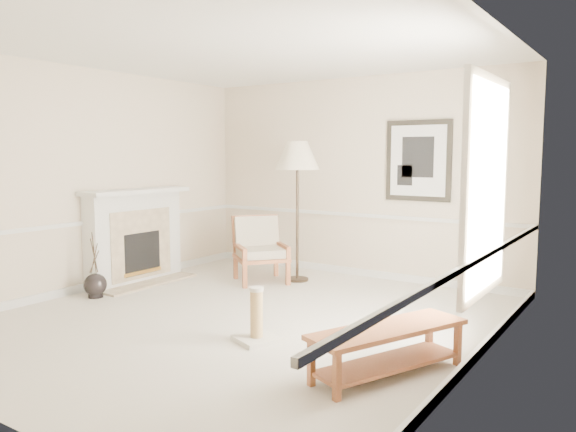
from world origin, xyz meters
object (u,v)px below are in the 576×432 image
object	(u,v)px
bench	(388,343)
scratching_post	(257,325)
armchair	(259,246)
floor_vase	(95,285)
floor_lamp	(297,160)

from	to	relation	value
bench	scratching_post	world-z (taller)	scratching_post
armchair	scratching_post	world-z (taller)	armchair
armchair	bench	xyz separation A→B (m)	(2.93, -2.20, -0.22)
floor_vase	scratching_post	world-z (taller)	floor_vase
armchair	floor_lamp	xyz separation A→B (m)	(0.46, 0.29, 1.22)
bench	floor_vase	bearing A→B (deg)	176.11
armchair	scratching_post	distance (m)	2.66
bench	scratching_post	bearing A→B (deg)	177.28
floor_vase	armchair	bearing A→B (deg)	59.49
armchair	bench	world-z (taller)	armchair
floor_vase	floor_lamp	bearing A→B (deg)	54.24
scratching_post	floor_vase	bearing A→B (deg)	175.51
floor_vase	bench	distance (m)	4.08
floor_vase	armchair	size ratio (longest dim) A/B	0.83
floor_lamp	scratching_post	world-z (taller)	floor_lamp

